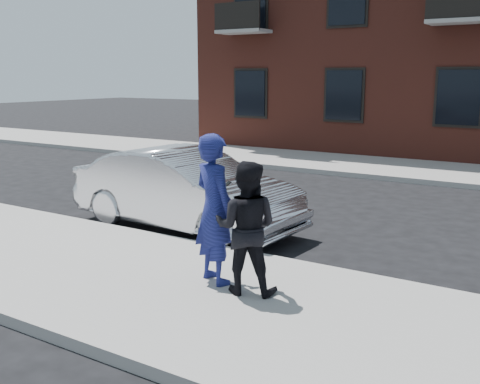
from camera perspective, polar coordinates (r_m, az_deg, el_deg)
The scene contains 8 objects.
ground at distance 7.40m, azimuth -1.07°, elevation -11.10°, with size 100.00×100.00×0.00m, color black.
near_sidewalk at distance 7.18m, azimuth -2.19°, elevation -11.20°, with size 50.00×3.50×0.15m, color gray.
near_curb at distance 8.63m, azimuth 4.61°, elevation -7.22°, with size 50.00×0.10×0.15m, color #999691.
far_sidewalk at distance 17.58m, azimuth 19.41°, elevation 1.93°, with size 50.00×3.50×0.15m, color gray.
far_curb at distance 15.86m, azimuth 17.94°, elevation 1.01°, with size 50.00×0.10×0.15m, color #999691.
silver_sedan at distance 10.62m, azimuth -5.59°, elevation 0.23°, with size 1.61×4.62×1.52m, color silver.
man_hoodie at distance 7.40m, azimuth -2.61°, elevation -1.73°, with size 0.86×0.73×2.00m.
man_peacoat at distance 7.06m, azimuth 0.64°, elevation -3.65°, with size 0.98×0.86×1.70m.
Camera 1 is at (3.74, -5.70, 2.87)m, focal length 42.00 mm.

